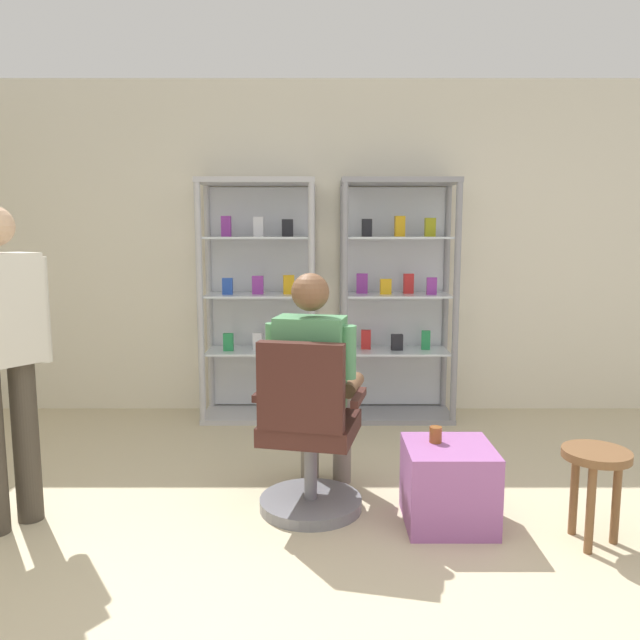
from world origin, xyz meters
The scene contains 10 objects.
ground_plane centered at (0.00, 0.00, 0.00)m, with size 7.20×7.20×0.00m, color #C6B793.
back_wall centered at (0.00, 3.00, 1.35)m, with size 6.00×0.10×2.70m, color silver.
display_cabinet_left centered at (-0.55, 2.76, 0.96)m, with size 0.90×0.45×1.90m.
display_cabinet_right centered at (0.55, 2.76, 0.96)m, with size 0.90×0.45×1.90m.
office_chair centered at (-0.12, 0.96, 0.39)m, with size 0.61×0.58×0.96m.
seated_shopkeeper centered at (-0.09, 1.12, 0.71)m, with size 0.55×0.61×1.29m.
storage_crate centered at (0.60, 0.84, 0.21)m, with size 0.45×0.45×0.42m, color #9E599E.
tea_glass centered at (0.54, 0.90, 0.46)m, with size 0.07×0.07×0.08m, color brown.
standing_customer centered at (-1.64, 0.81, 0.93)m, with size 0.39×0.44×1.63m.
wooden_stool centered at (1.26, 0.63, 0.37)m, with size 0.32×0.32×0.47m.
Camera 1 is at (-0.06, -2.24, 1.51)m, focal length 35.29 mm.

